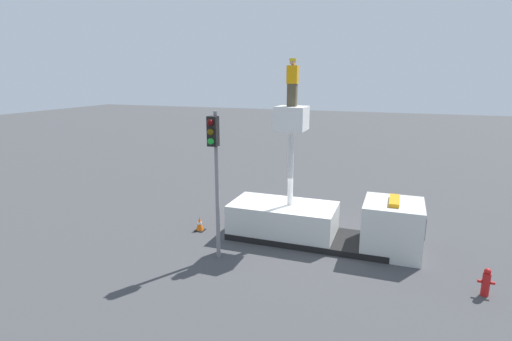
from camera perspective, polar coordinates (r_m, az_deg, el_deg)
ground_plane at (r=16.39m, az=7.41°, el=-9.79°), size 120.00×120.00×0.00m
bucket_truck at (r=15.96m, az=9.35°, el=-7.01°), size 7.37×2.28×5.29m
worker at (r=15.26m, az=5.22°, el=12.40°), size 0.40×0.26×1.75m
traffic_light_pole at (r=13.59m, az=-5.94°, el=1.91°), size 0.34×0.57×5.28m
fire_hydrant at (r=14.11m, az=30.01°, el=-13.66°), size 0.47×0.23×0.88m
traffic_cone_rear at (r=17.23m, az=-8.04°, el=-7.59°), size 0.39×0.39×0.61m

